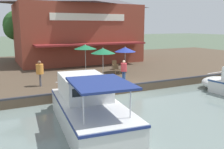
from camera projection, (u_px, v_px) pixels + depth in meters
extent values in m
plane|color=#4C5B47|center=(123.00, 95.00, 17.17)|extent=(220.00, 220.00, 0.00)
cube|color=#4C3D2D|center=(74.00, 67.00, 26.79)|extent=(22.00, 56.00, 0.60)
cube|color=#2D2D33|center=(122.00, 86.00, 17.14)|extent=(0.20, 50.40, 0.10)
cube|color=brown|center=(78.00, 34.00, 28.76)|extent=(7.32, 13.35, 6.40)
cube|color=maroon|center=(93.00, 44.00, 24.92)|extent=(1.80, 11.35, 0.16)
cube|color=silver|center=(89.00, 17.00, 25.17)|extent=(0.08, 8.01, 0.70)
cylinder|color=#B7B7B7|center=(103.00, 64.00, 20.15)|extent=(0.06, 0.06, 2.19)
cylinder|color=#2D2D33|center=(103.00, 76.00, 20.35)|extent=(0.36, 0.36, 0.06)
cone|color=#19663D|center=(103.00, 51.00, 19.95)|extent=(1.97, 1.97, 0.42)
cone|color=silver|center=(103.00, 51.00, 19.95)|extent=(1.22, 1.22, 0.34)
sphere|color=silver|center=(103.00, 48.00, 19.91)|extent=(0.08, 0.08, 0.08)
cylinder|color=#B7B7B7|center=(125.00, 61.00, 22.10)|extent=(0.06, 0.06, 2.11)
cylinder|color=#2D2D33|center=(125.00, 72.00, 22.29)|extent=(0.36, 0.36, 0.06)
cone|color=navy|center=(125.00, 49.00, 21.91)|extent=(1.88, 1.88, 0.40)
cone|color=white|center=(125.00, 49.00, 21.90)|extent=(1.17, 1.17, 0.32)
sphere|color=white|center=(125.00, 47.00, 21.87)|extent=(0.08, 0.08, 0.08)
cylinder|color=#B7B7B7|center=(86.00, 60.00, 21.87)|extent=(0.06, 0.06, 2.34)
cylinder|color=#2D2D33|center=(86.00, 72.00, 22.09)|extent=(0.36, 0.36, 0.06)
cone|color=#19663D|center=(85.00, 47.00, 21.66)|extent=(1.97, 1.97, 0.36)
cone|color=silver|center=(85.00, 47.00, 21.66)|extent=(1.22, 1.22, 0.29)
sphere|color=silver|center=(85.00, 45.00, 21.63)|extent=(0.08, 0.08, 0.08)
cube|color=brown|center=(117.00, 68.00, 23.57)|extent=(0.05, 0.05, 0.42)
cube|color=brown|center=(113.00, 68.00, 23.49)|extent=(0.05, 0.05, 0.42)
cube|color=brown|center=(116.00, 67.00, 23.95)|extent=(0.05, 0.05, 0.42)
cube|color=brown|center=(112.00, 67.00, 23.87)|extent=(0.05, 0.05, 0.42)
cube|color=brown|center=(115.00, 65.00, 23.68)|extent=(0.54, 0.54, 0.05)
cube|color=brown|center=(114.00, 62.00, 23.83)|extent=(0.15, 0.44, 0.40)
cube|color=brown|center=(120.00, 72.00, 21.27)|extent=(0.04, 0.04, 0.42)
cube|color=brown|center=(115.00, 72.00, 21.13)|extent=(0.04, 0.04, 0.42)
cube|color=brown|center=(118.00, 71.00, 21.64)|extent=(0.04, 0.04, 0.42)
cube|color=brown|center=(114.00, 72.00, 21.50)|extent=(0.04, 0.04, 0.42)
cube|color=brown|center=(117.00, 69.00, 21.34)|extent=(0.48, 0.48, 0.05)
cube|color=brown|center=(116.00, 66.00, 21.49)|extent=(0.08, 0.44, 0.40)
cylinder|color=#2D5193|center=(125.00, 77.00, 18.47)|extent=(0.13, 0.13, 0.78)
cylinder|color=#2D5193|center=(123.00, 76.00, 18.57)|extent=(0.13, 0.13, 0.78)
cylinder|color=#B23338|center=(124.00, 67.00, 18.39)|extent=(0.45, 0.45, 0.62)
sphere|color=#DBB28E|center=(124.00, 62.00, 18.31)|extent=(0.21, 0.21, 0.21)
cylinder|color=#4C4C56|center=(40.00, 80.00, 17.05)|extent=(0.13, 0.13, 0.86)
cylinder|color=#4C4C56|center=(40.00, 80.00, 17.21)|extent=(0.13, 0.13, 0.86)
cylinder|color=orange|center=(40.00, 69.00, 16.98)|extent=(0.50, 0.50, 0.68)
sphere|color=brown|center=(39.00, 62.00, 16.90)|extent=(0.23, 0.23, 0.23)
cube|color=silver|center=(90.00, 115.00, 11.40)|extent=(6.58, 3.19, 1.18)
ellipsoid|color=silver|center=(75.00, 97.00, 14.32)|extent=(2.47, 2.66, 1.18)
cube|color=navy|center=(90.00, 105.00, 11.30)|extent=(6.66, 3.24, 0.10)
cube|color=white|center=(84.00, 86.00, 12.22)|extent=(3.31, 2.36, 1.04)
cube|color=black|center=(93.00, 91.00, 10.78)|extent=(0.24, 1.80, 0.36)
cube|color=navy|center=(100.00, 83.00, 9.68)|extent=(3.04, 2.46, 0.09)
cylinder|color=silver|center=(130.00, 102.00, 9.33)|extent=(0.05, 0.05, 1.24)
cylinder|color=silver|center=(83.00, 108.00, 8.70)|extent=(0.05, 0.05, 1.24)
cylinder|color=silver|center=(74.00, 81.00, 14.39)|extent=(0.24, 2.06, 0.04)
ellipsoid|color=white|center=(219.00, 83.00, 18.36)|extent=(2.75, 2.71, 0.92)
cylinder|color=silver|center=(217.00, 72.00, 18.46)|extent=(0.25, 2.07, 0.04)
cylinder|color=brown|center=(21.00, 48.00, 31.06)|extent=(0.41, 0.41, 2.73)
sphere|color=#285623|center=(19.00, 25.00, 30.53)|extent=(3.75, 3.75, 3.75)
sphere|color=#285623|center=(15.00, 29.00, 29.70)|extent=(2.63, 2.63, 2.63)
cylinder|color=brown|center=(90.00, 42.00, 33.55)|extent=(0.33, 0.33, 3.88)
sphere|color=#285623|center=(89.00, 16.00, 32.90)|extent=(3.94, 3.94, 3.94)
sphere|color=#285623|center=(87.00, 19.00, 32.02)|extent=(2.76, 2.76, 2.76)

